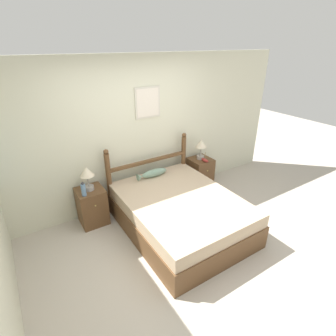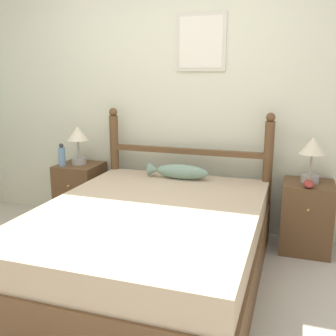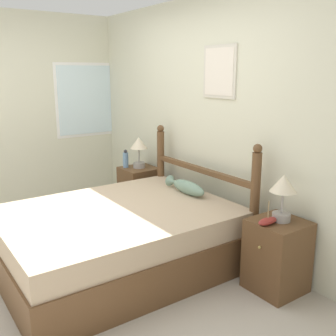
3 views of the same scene
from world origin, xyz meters
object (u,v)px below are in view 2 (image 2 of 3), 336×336
at_px(nightstand_left, 81,193).
at_px(table_lamp_right, 312,152).
at_px(fish_pillow, 178,172).
at_px(bottle, 62,156).
at_px(model_boat, 309,184).
at_px(bed, 150,244).
at_px(table_lamp_left, 78,139).
at_px(nightstand_right, 306,217).

bearing_deg(nightstand_left, table_lamp_right, 0.39).
relative_size(nightstand_left, fish_pillow, 1.08).
xyz_separation_m(bottle, fish_pillow, (1.20, 0.04, -0.08)).
xyz_separation_m(bottle, model_boat, (2.33, -0.01, -0.08)).
height_order(bottle, model_boat, bottle).
xyz_separation_m(bed, bottle, (-1.23, 0.78, 0.43)).
bearing_deg(fish_pillow, bed, -88.11).
height_order(table_lamp_right, fish_pillow, table_lamp_right).
xyz_separation_m(table_lamp_left, bottle, (-0.12, -0.13, -0.16)).
relative_size(bed, model_boat, 10.54).
bearing_deg(table_lamp_left, table_lamp_right, 0.25).
height_order(table_lamp_right, model_boat, table_lamp_right).
distance_m(table_lamp_left, bottle, 0.23).
xyz_separation_m(nightstand_right, fish_pillow, (-1.14, -0.08, 0.33)).
bearing_deg(nightstand_left, model_boat, -3.46).
relative_size(bed, table_lamp_right, 5.32).
height_order(nightstand_left, fish_pillow, fish_pillow).
relative_size(bed, nightstand_right, 3.39).
bearing_deg(nightstand_left, nightstand_right, 0.00).
distance_m(table_lamp_right, model_boat, 0.28).
height_order(table_lamp_left, model_boat, table_lamp_left).
relative_size(bed, nightstand_left, 3.39).
distance_m(bed, bottle, 1.51).
bearing_deg(bottle, table_lamp_left, 47.48).
height_order(bed, model_boat, model_boat).
bearing_deg(model_boat, table_lamp_right, 85.90).
bearing_deg(model_boat, bed, -145.27).
relative_size(model_boat, fish_pillow, 0.35).
height_order(bottle, fish_pillow, bottle).
bearing_deg(table_lamp_left, nightstand_right, -0.13).
relative_size(table_lamp_right, fish_pillow, 0.68).
height_order(table_lamp_left, table_lamp_right, same).
bearing_deg(bottle, fish_pillow, 1.85).
distance_m(nightstand_left, table_lamp_right, 2.29).
xyz_separation_m(table_lamp_right, model_boat, (-0.01, -0.15, -0.23)).
distance_m(table_lamp_right, fish_pillow, 1.17).
xyz_separation_m(bed, model_boat, (1.10, 0.76, 0.36)).
distance_m(bottle, fish_pillow, 1.20).
bearing_deg(nightstand_left, bed, -38.95).
xyz_separation_m(model_boat, fish_pillow, (-1.13, 0.05, -0.00)).
xyz_separation_m(table_lamp_left, table_lamp_right, (2.22, 0.01, 0.00)).
bearing_deg(table_lamp_left, model_boat, -3.59).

